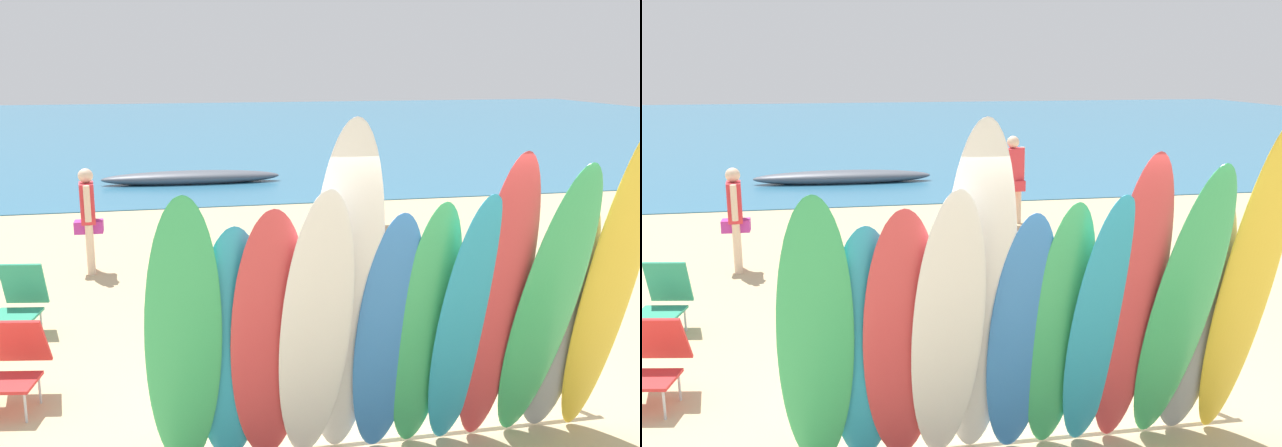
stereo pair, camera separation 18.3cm
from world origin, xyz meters
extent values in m
plane|color=tan|center=(0.00, 14.00, 0.00)|extent=(60.00, 60.00, 0.00)
cube|color=teal|center=(0.00, 30.19, 0.01)|extent=(60.00, 40.00, 0.02)
cylinder|color=brown|center=(-1.81, 0.00, 0.30)|extent=(0.07, 0.07, 0.60)
cylinder|color=brown|center=(1.81, 0.00, 0.30)|extent=(0.07, 0.07, 0.60)
cylinder|color=brown|center=(0.00, 0.00, 0.60)|extent=(3.74, 0.06, 0.06)
ellipsoid|color=#38B266|center=(-1.66, -0.65, 1.15)|extent=(0.58, 0.76, 2.30)
ellipsoid|color=#289EC6|center=(-1.32, -0.53, 1.02)|extent=(0.58, 0.66, 2.04)
ellipsoid|color=#D13D42|center=(-1.04, -0.61, 1.09)|extent=(0.59, 0.75, 2.18)
ellipsoid|color=white|center=(-0.72, -0.70, 1.16)|extent=(0.57, 0.88, 2.32)
ellipsoid|color=white|center=(-0.48, -0.63, 1.39)|extent=(0.61, 0.88, 2.78)
ellipsoid|color=#337AD1|center=(-0.13, -0.57, 1.04)|extent=(0.58, 0.64, 2.09)
ellipsoid|color=#38B266|center=(0.18, -0.57, 1.08)|extent=(0.55, 0.68, 2.16)
ellipsoid|color=#289EC6|center=(0.47, -0.64, 1.11)|extent=(0.54, 0.79, 2.23)
ellipsoid|color=#D13D42|center=(0.71, -0.68, 1.27)|extent=(0.51, 0.87, 2.53)
ellipsoid|color=#38B266|center=(1.10, -0.72, 1.23)|extent=(0.61, 1.00, 2.46)
ellipsoid|color=#999EA3|center=(1.31, -0.55, 1.12)|extent=(0.60, 0.68, 2.24)
ellipsoid|color=yellow|center=(1.65, -0.70, 1.37)|extent=(0.50, 0.88, 2.75)
cylinder|color=beige|center=(2.18, 7.99, 0.42)|extent=(0.13, 0.13, 0.83)
cylinder|color=beige|center=(1.90, 7.80, 0.42)|extent=(0.13, 0.13, 0.83)
cube|color=#DB333D|center=(2.04, 7.89, 0.77)|extent=(0.45, 0.28, 0.20)
cube|color=#DB333D|center=(2.04, 7.89, 1.16)|extent=(0.48, 0.43, 0.65)
sphere|color=beige|center=(2.04, 7.89, 1.60)|extent=(0.24, 0.24, 0.24)
cylinder|color=beige|center=(2.27, 8.05, 1.19)|extent=(0.10, 0.10, 0.58)
cylinder|color=beige|center=(1.81, 7.74, 1.19)|extent=(0.10, 0.10, 0.58)
cylinder|color=beige|center=(-2.84, 5.39, 0.38)|extent=(0.12, 0.12, 0.76)
cylinder|color=beige|center=(-2.87, 5.70, 0.38)|extent=(0.12, 0.12, 0.76)
cube|color=#B23399|center=(-2.85, 5.54, 0.70)|extent=(0.41, 0.25, 0.18)
cube|color=#DB333D|center=(-2.85, 5.54, 1.06)|extent=(0.24, 0.41, 0.60)
sphere|color=beige|center=(-2.85, 5.54, 1.47)|extent=(0.22, 0.22, 0.22)
cylinder|color=beige|center=(-2.83, 5.29, 1.09)|extent=(0.09, 0.09, 0.53)
cylinder|color=beige|center=(-2.88, 5.79, 1.09)|extent=(0.09, 0.09, 0.53)
cylinder|color=#B7B7BC|center=(-3.28, 2.63, 0.14)|extent=(0.02, 0.02, 0.28)
cylinder|color=#B7B7BC|center=(-3.63, 3.07, 0.14)|extent=(0.02, 0.02, 0.28)
cylinder|color=#B7B7BC|center=(-3.21, 3.00, 0.14)|extent=(0.02, 0.02, 0.28)
cube|color=#2D9370|center=(-3.45, 2.85, 0.30)|extent=(0.57, 0.53, 0.03)
cube|color=#2D9370|center=(-3.40, 3.16, 0.57)|extent=(0.53, 0.30, 0.53)
cylinder|color=#B7B7BC|center=(-3.02, 0.72, 0.14)|extent=(0.02, 0.02, 0.28)
cylinder|color=#B7B7BC|center=(-2.96, 1.09, 0.14)|extent=(0.02, 0.02, 0.28)
cube|color=red|center=(-3.20, 0.94, 0.30)|extent=(0.57, 0.53, 0.03)
cube|color=red|center=(-3.14, 1.30, 0.55)|extent=(0.54, 0.38, 0.50)
ellipsoid|color=#4C515B|center=(-1.01, 13.45, 0.16)|extent=(4.55, 0.89, 0.36)
camera|label=1|loc=(-1.76, -5.69, 3.13)|focal=41.62mm
camera|label=2|loc=(-1.58, -5.72, 3.13)|focal=41.62mm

